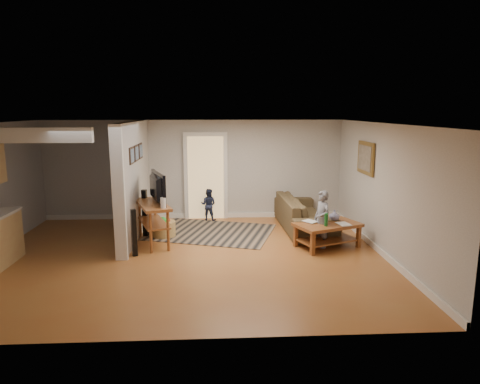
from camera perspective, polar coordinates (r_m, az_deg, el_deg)
The scene contains 11 objects.
ground at distance 8.28m, azimuth -7.05°, elevation -8.54°, with size 7.50×7.50×0.00m, color #995227.
room_shell at distance 8.48m, azimuth -14.29°, elevation 1.83°, with size 7.54×6.02×2.52m.
area_rug at distance 9.81m, azimuth -3.84°, elevation -5.34°, with size 2.67×1.95×0.01m, color black.
sofa at distance 10.19m, azimuth 8.45°, elevation -4.84°, with size 2.52×0.99×0.74m, color #403920.
coffee_table at distance 8.86m, azimuth 11.63°, elevation -4.76°, with size 1.46×1.17×0.75m.
tv_console at distance 8.97m, azimuth -11.48°, elevation -1.96°, with size 0.95×1.46×1.18m.
speaker_left at distance 8.37m, azimuth -13.95°, elevation -5.31°, with size 0.09×0.09×0.91m, color black.
speaker_right at distance 9.59m, azimuth -12.54°, elevation -2.77°, with size 0.10×0.10×1.05m, color black.
toy_basket at distance 9.58m, azimuth -10.13°, elevation -4.75°, with size 0.51×0.51×0.46m.
child at distance 8.94m, azimuth 10.72°, elevation -7.18°, with size 0.42×0.28×1.16m, color slate.
toddler at distance 10.85m, azimuth -4.20°, elevation -3.79°, with size 0.39×0.31×0.81m, color #202642.
Camera 1 is at (0.58, -7.79, 2.75)m, focal length 32.00 mm.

